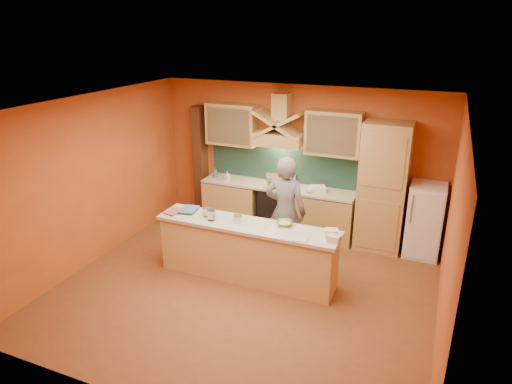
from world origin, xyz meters
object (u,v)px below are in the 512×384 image
at_px(person, 285,212).
at_px(kitchen_scale, 238,220).
at_px(stove, 277,208).
at_px(mixing_bowl, 285,223).
at_px(fridge, 424,221).

distance_m(person, kitchen_scale, 0.88).
distance_m(stove, mixing_bowl, 1.95).
height_order(fridge, mixing_bowl, fridge).
relative_size(stove, person, 0.48).
xyz_separation_m(stove, fridge, (2.70, 0.00, 0.20)).
distance_m(stove, kitchen_scale, 1.99).
relative_size(stove, fridge, 0.69).
xyz_separation_m(person, kitchen_scale, (-0.54, -0.69, 0.05)).
xyz_separation_m(stove, kitchen_scale, (0.05, -1.91, 0.54)).
bearing_deg(mixing_bowl, person, 107.96).
relative_size(kitchen_scale, mixing_bowl, 0.45).
relative_size(person, mixing_bowl, 7.45).
xyz_separation_m(fridge, person, (-2.11, -1.22, 0.29)).
distance_m(fridge, mixing_bowl, 2.62).
xyz_separation_m(fridge, mixing_bowl, (-1.95, -1.73, 0.33)).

